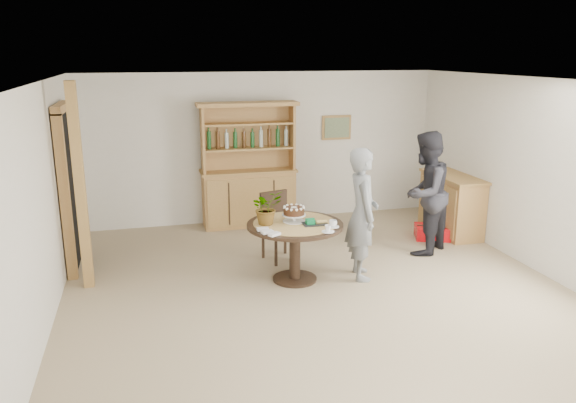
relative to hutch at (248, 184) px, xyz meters
The scene contains 17 objects.
ground 3.33m from the hutch, 84.71° to the right, with size 7.00×7.00×0.00m, color tan.
room_shell 3.41m from the hutch, 84.65° to the right, with size 6.04×7.04×2.52m.
doorway 2.94m from the hutch, 154.78° to the right, with size 0.13×1.10×2.18m.
pine_post 3.20m from the hutch, 139.62° to the right, with size 0.12×0.12×2.50m, color #B3824B.
hutch is the anchor object (origin of this frame).
sideboard 3.29m from the hutch, 22.21° to the right, with size 0.54×1.26×0.94m.
dining_table 2.50m from the hutch, 87.31° to the right, with size 1.20×1.20×0.76m.
dining_chair 1.68m from the hutch, 86.76° to the right, with size 0.52×0.52×0.95m.
birthday_cake 2.46m from the hutch, 87.25° to the right, with size 0.30×0.30×0.20m.
flower_vase 2.47m from the hutch, 95.44° to the right, with size 0.38×0.33×0.42m, color #3F7233.
gift_tray 2.64m from the hutch, 82.78° to the right, with size 0.30×0.20×0.08m.
coffee_cup_a 2.82m from the hutch, 79.44° to the right, with size 0.15×0.15×0.09m.
coffee_cup_b 2.97m from the hutch, 82.32° to the right, with size 0.15×0.15×0.08m.
napkins 2.82m from the hutch, 95.95° to the right, with size 0.24×0.33×0.03m.
teen_boy 2.77m from the hutch, 69.56° to the right, with size 0.61×0.40×1.68m, color slate.
adult_person 2.93m from the hutch, 42.21° to the right, with size 0.85×0.67×1.76m, color black.
red_suitcase 3.09m from the hutch, 28.74° to the right, with size 0.70×0.58×0.21m.
Camera 1 is at (-1.94, -5.67, 2.81)m, focal length 35.00 mm.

